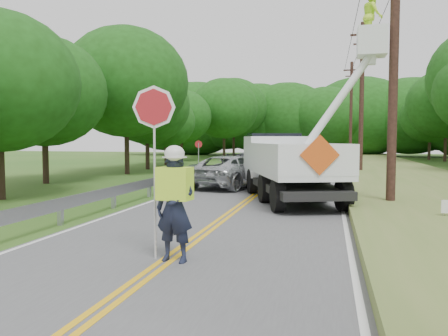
# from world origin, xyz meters

# --- Properties ---
(ground) EXTENTS (140.00, 140.00, 0.00)m
(ground) POSITION_xyz_m (0.00, 0.00, 0.00)
(ground) COLOR #255316
(ground) RESTS_ON ground
(road) EXTENTS (7.20, 96.00, 0.03)m
(road) POSITION_xyz_m (0.00, 14.00, 0.01)
(road) COLOR #515154
(road) RESTS_ON ground
(guardrail) EXTENTS (0.18, 48.00, 0.77)m
(guardrail) POSITION_xyz_m (-4.02, 14.91, 0.55)
(guardrail) COLOR #9D9FA6
(guardrail) RESTS_ON ground
(utility_poles) EXTENTS (1.60, 43.30, 10.00)m
(utility_poles) POSITION_xyz_m (5.00, 17.02, 5.27)
(utility_poles) COLOR black
(utility_poles) RESTS_ON ground
(tall_grass_verge) EXTENTS (7.00, 96.00, 0.30)m
(tall_grass_verge) POSITION_xyz_m (7.10, 14.00, 0.15)
(tall_grass_verge) COLOR #57722F
(tall_grass_verge) RESTS_ON ground
(treeline_left) EXTENTS (10.75, 54.31, 10.37)m
(treeline_left) POSITION_xyz_m (-10.21, 30.53, 5.51)
(treeline_left) COLOR #332319
(treeline_left) RESTS_ON ground
(treeline_horizon) EXTENTS (57.87, 15.73, 12.45)m
(treeline_horizon) POSITION_xyz_m (1.86, 56.27, 5.50)
(treeline_horizon) COLOR #184311
(treeline_horizon) RESTS_ON ground
(flagger) EXTENTS (1.23, 0.56, 3.34)m
(flagger) POSITION_xyz_m (0.17, 1.35, 1.20)
(flagger) COLOR #191E33
(flagger) RESTS_ON road
(bucket_truck) EXTENTS (5.63, 7.81, 7.19)m
(bucket_truck) POSITION_xyz_m (1.38, 11.21, 1.61)
(bucket_truck) COLOR black
(bucket_truck) RESTS_ON road
(suv_silver) EXTENTS (3.86, 5.99, 1.54)m
(suv_silver) POSITION_xyz_m (-1.64, 14.35, 0.79)
(suv_silver) COLOR #ADB1B5
(suv_silver) RESTS_ON road
(suv_darkgrey) EXTENTS (3.43, 5.19, 1.40)m
(suv_darkgrey) POSITION_xyz_m (-2.38, 24.91, 0.72)
(suv_darkgrey) COLOR #393D41
(suv_darkgrey) RESTS_ON road
(stop_sign_permanent) EXTENTS (0.46, 0.19, 2.27)m
(stop_sign_permanent) POSITION_xyz_m (-5.06, 19.99, 1.48)
(stop_sign_permanent) COLOR #9D9FA6
(stop_sign_permanent) RESTS_ON ground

